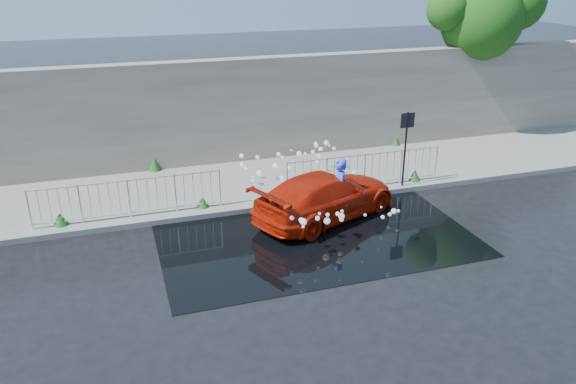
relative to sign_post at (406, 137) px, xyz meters
name	(u,v)px	position (x,y,z in m)	size (l,w,h in m)	color
ground	(309,256)	(-4.20, -3.10, -1.72)	(90.00, 90.00, 0.00)	black
pavement	(256,182)	(-4.20, 1.90, -1.65)	(30.00, 4.00, 0.15)	slate
curb	(274,206)	(-4.20, -0.10, -1.64)	(30.00, 0.25, 0.16)	slate
retaining_wall	(239,110)	(-4.20, 4.10, 0.18)	(30.00, 0.60, 3.50)	#635B53
puddle	(314,235)	(-3.70, -2.10, -1.72)	(8.00, 5.00, 0.01)	black
sign_post	(406,137)	(0.00, 0.00, 0.00)	(0.45, 0.06, 2.50)	black
tree	(487,15)	(5.52, 4.31, 3.02)	(4.86, 3.08, 6.28)	#332114
railing_left	(129,197)	(-8.20, 0.25, -0.99)	(5.05, 0.05, 1.10)	silver
railing_right	(365,170)	(-1.20, 0.25, -0.99)	(5.05, 0.05, 1.10)	silver
weeds	(252,180)	(-4.45, 1.43, -1.39)	(12.17, 3.93, 0.42)	#134918
water_spray	(309,178)	(-3.08, 0.07, -0.97)	(3.67, 5.64, 1.07)	white
red_car	(326,196)	(-3.00, -1.10, -1.08)	(1.79, 4.42, 1.28)	#AE1906
person	(339,190)	(-2.70, -1.30, -0.86)	(0.63, 0.41, 1.73)	blue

